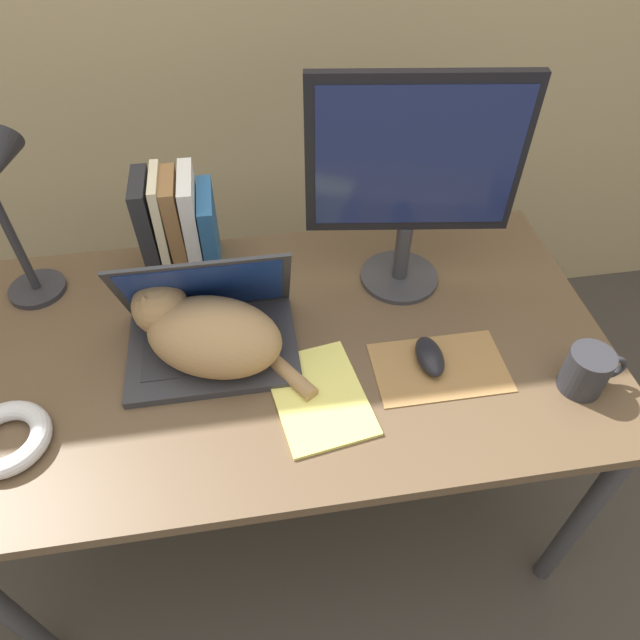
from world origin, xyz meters
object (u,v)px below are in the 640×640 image
external_monitor (413,176)px  computer_mouse (430,356)px  laptop (211,330)px  desk_lamp (3,192)px  cat (206,332)px  cable_coil (5,439)px  mug (587,371)px  book_row (179,226)px  notepad (319,396)px

external_monitor → computer_mouse: bearing=-90.8°
laptop → desk_lamp: (-0.37, 0.20, 0.25)m
cat → cable_coil: bearing=-157.4°
cat → external_monitor: external_monitor is taller
cat → desk_lamp: size_ratio=0.82×
cable_coil → external_monitor: bearing=22.0°
desk_lamp → laptop: bearing=-28.8°
cat → mug: (0.74, -0.19, -0.03)m
computer_mouse → mug: bearing=-20.3°
cat → book_row: bearing=99.4°
laptop → desk_lamp: 0.49m
book_row → cat: bearing=-80.6°
laptop → book_row: size_ratio=1.38×
cat → cable_coil: (-0.38, -0.16, -0.06)m
cable_coil → notepad: size_ratio=0.61×
laptop → mug: bearing=-17.3°
computer_mouse → book_row: (-0.50, 0.39, 0.10)m
cable_coil → laptop: bearing=26.6°
cat → cable_coil: 0.41m
computer_mouse → laptop: bearing=164.7°
book_row → notepad: book_row is taller
mug → computer_mouse: bearing=159.7°
external_monitor → book_row: (-0.51, 0.13, -0.17)m
external_monitor → cable_coil: external_monitor is taller
desk_lamp → cable_coil: (-0.01, -0.40, -0.27)m
laptop → cable_coil: 0.43m
laptop → external_monitor: (0.45, 0.14, 0.24)m
laptop → external_monitor: bearing=17.7°
computer_mouse → notepad: computer_mouse is taller
book_row → desk_lamp: desk_lamp is taller
book_row → notepad: size_ratio=0.96×
cat → mug: cat is taller
book_row → mug: size_ratio=2.01×
desk_lamp → book_row: bearing=12.4°
laptop → book_row: (-0.06, 0.27, 0.07)m
laptop → computer_mouse: (0.45, -0.12, -0.03)m
laptop → cable_coil: size_ratio=2.16×
external_monitor → notepad: 0.49m
external_monitor → mug: size_ratio=3.91×
notepad → external_monitor: bearing=52.4°
external_monitor → notepad: (-0.25, -0.32, -0.28)m
cat → external_monitor: 0.53m
computer_mouse → book_row: 0.65m
desk_lamp → notepad: 0.75m
cable_coil → book_row: bearing=54.8°
laptop → mug: laptop is taller
cat → cable_coil: cat is taller
laptop → mug: (0.73, -0.23, 0.00)m
computer_mouse → mug: mug is taller
cat → notepad: (0.21, -0.14, -0.07)m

